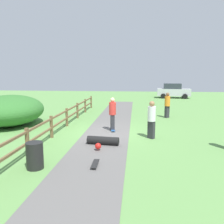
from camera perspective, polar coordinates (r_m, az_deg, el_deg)
The scene contains 11 objects.
ground_plane at distance 12.49m, azimuth -1.23°, elevation -5.10°, with size 60.00×60.00×0.00m, color #60934C.
asphalt_path at distance 12.49m, azimuth -1.23°, elevation -5.06°, with size 2.40×28.00×0.02m, color #605E5B.
wooden_fence at distance 12.91m, azimuth -12.77°, elevation -1.81°, with size 0.12×18.12×1.10m.
bush_large at distance 15.45m, azimuth -24.03°, elevation 0.40°, with size 3.96×4.75×1.86m, color #33702D.
trash_bin at distance 8.19m, azimuth -18.55°, elevation -10.17°, with size 0.56×0.56×0.90m, color black.
skater_riding at distance 12.59m, azimuth 0.13°, elevation -0.11°, with size 0.46×0.82×1.83m.
skater_fallen at distance 10.26m, azimuth -2.34°, elevation -7.17°, with size 1.45×1.21×0.36m.
skateboard_loose at distance 8.10m, azimuth -4.20°, elevation -12.63°, with size 0.22×0.80×0.08m.
bystander_orange at distance 16.98m, azimuth 13.51°, elevation 1.98°, with size 0.54×0.54×1.82m.
bystander_white at distance 11.31m, azimuth 9.76°, elevation -1.44°, with size 0.53×0.53×1.84m.
parked_car_silver at distance 31.39m, azimuth 14.90°, elevation 5.11°, with size 4.32×2.26×1.92m.
Camera 1 is at (1.49, -12.00, 3.12)m, focal length 36.97 mm.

